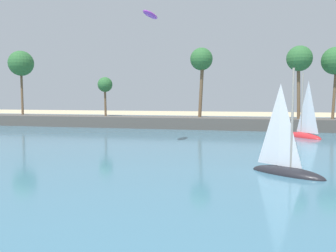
% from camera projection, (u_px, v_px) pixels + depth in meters
% --- Properties ---
extents(sea, '(220.00, 88.07, 0.06)m').
position_uv_depth(sea, '(230.00, 132.00, 49.89)').
color(sea, teal).
rests_on(sea, ground).
extents(palm_headland, '(95.53, 6.78, 13.40)m').
position_uv_depth(palm_headland, '(223.00, 110.00, 54.01)').
color(palm_headland, '#514C47').
rests_on(palm_headland, ground).
extents(sailboat_near_shore, '(4.83, 3.87, 7.00)m').
position_uv_depth(sailboat_near_shore, '(286.00, 164.00, 21.68)').
color(sailboat_near_shore, black).
rests_on(sailboat_near_shore, sea).
extents(sailboat_mid_bay, '(4.70, 5.87, 8.51)m').
position_uv_depth(sailboat_mid_bay, '(304.00, 131.00, 42.38)').
color(sailboat_mid_bay, red).
rests_on(sailboat_mid_bay, sea).
extents(kite_aloft_low_near_shore, '(1.23, 3.25, 0.73)m').
position_uv_depth(kite_aloft_low_near_shore, '(150.00, 15.00, 34.03)').
color(kite_aloft_low_near_shore, purple).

